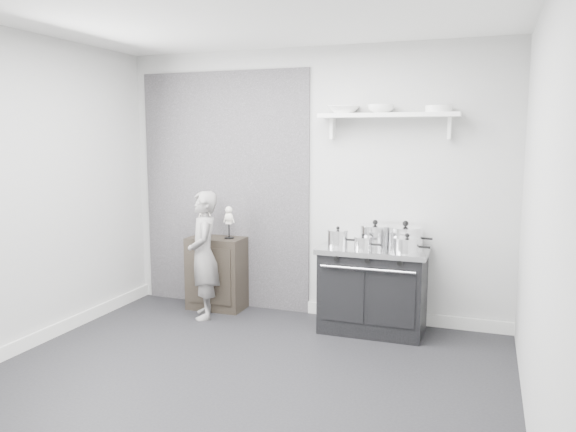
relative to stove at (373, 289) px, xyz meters
The scene contains 16 objects.
ground 1.70m from the stove, 116.39° to the right, with size 4.00×4.00×0.00m, color black.
room_shell 1.99m from the stove, 121.76° to the right, with size 4.02×3.62×2.71m.
wall_shelf 1.62m from the stove, 71.40° to the left, with size 1.30×0.26×0.24m.
stove is the anchor object (origin of this frame).
side_cabinet 1.71m from the stove, behind, with size 0.59×0.34×0.77m, color black.
child 1.71m from the stove, behind, with size 0.47×0.31×1.29m, color slate.
pot_front_left 0.59m from the stove, 164.92° to the right, with size 0.28×0.19×0.19m.
pot_back_left 0.51m from the stove, 98.14° to the left, with size 0.37×0.29×0.24m.
pot_back_right 0.58m from the stove, 26.68° to the left, with size 0.41×0.33×0.25m.
pot_front_right 0.59m from the stove, 24.87° to the right, with size 0.32×0.23×0.18m.
pot_front_center 0.48m from the stove, 118.78° to the right, with size 0.25×0.16×0.15m.
skeleton_full 1.93m from the stove, behind, with size 0.13×0.09×0.47m, color silver, non-canonical shape.
skeleton_torso 1.65m from the stove, behind, with size 0.11×0.07×0.39m, color silver, non-canonical shape.
bowl_large 1.72m from the stove, 151.37° to the left, with size 0.30×0.30×0.07m, color white.
bowl_small 1.69m from the stove, 90.78° to the left, with size 0.25×0.25×0.08m, color white.
plate_stack 1.76m from the stove, 20.45° to the left, with size 0.24×0.24×0.06m, color white.
Camera 1 is at (1.70, -3.62, 1.82)m, focal length 35.00 mm.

